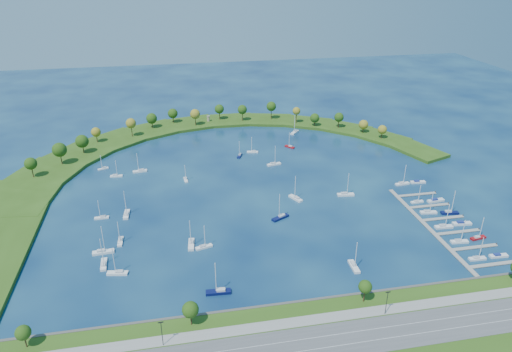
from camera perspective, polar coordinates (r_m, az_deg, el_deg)
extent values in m
plane|color=#081C47|center=(267.81, -0.85, -1.31)|extent=(700.00, 700.00, 0.00)
cube|color=#2E4E14|center=(168.64, 7.07, -19.94)|extent=(420.00, 42.00, 1.60)
cube|color=#474442|center=(183.53, 5.01, -15.29)|extent=(420.00, 1.20, 1.80)
cube|color=#515154|center=(168.04, 7.09, -19.73)|extent=(420.00, 16.00, 0.12)
cube|color=gray|center=(175.54, 5.97, -17.27)|extent=(420.00, 5.00, 0.12)
cube|color=silver|center=(166.33, 7.36, -20.31)|extent=(420.00, 0.15, 0.02)
cube|color=silver|center=(169.66, 6.83, -19.14)|extent=(420.00, 0.15, 0.02)
cylinder|color=#382314|center=(181.43, -26.45, -17.69)|extent=(0.56, 0.56, 4.90)
sphere|color=#204411|center=(179.21, -26.67, -16.86)|extent=(5.20, 5.20, 5.20)
cylinder|color=#382314|center=(173.23, -7.97, -16.96)|extent=(0.56, 0.56, 5.25)
sphere|color=#204411|center=(170.69, -8.05, -16.00)|extent=(6.00, 6.00, 6.00)
cylinder|color=#382314|center=(185.42, 13.13, -14.07)|extent=(0.56, 0.56, 5.60)
sphere|color=#204411|center=(183.05, 13.25, -13.14)|extent=(5.20, 5.20, 5.20)
cylinder|color=black|center=(165.95, -11.46, -18.46)|extent=(0.24, 0.24, 10.00)
cylinder|color=black|center=(180.47, 15.72, -14.79)|extent=(0.24, 0.24, 10.00)
cube|color=#2E4E14|center=(284.23, -27.22, -2.46)|extent=(43.73, 48.72, 2.00)
cube|color=#2E4E14|center=(308.03, -24.50, 0.17)|extent=(50.23, 54.30, 2.00)
cube|color=#2E4E14|center=(329.09, -21.09, 2.35)|extent=(54.07, 56.09, 2.00)
cube|color=#2E4E14|center=(346.80, -17.18, 4.09)|extent=(55.20, 54.07, 2.00)
cube|color=#2E4E14|center=(360.69, -12.91, 5.40)|extent=(53.65, 48.47, 2.00)
cube|color=#2E4E14|center=(370.42, -8.40, 6.31)|extent=(49.62, 39.75, 2.00)
cube|color=#2E4E14|center=(375.77, -3.74, 6.81)|extent=(44.32, 29.96, 2.00)
cube|color=#2E4E14|center=(376.61, 0.99, 6.90)|extent=(49.49, 38.05, 2.00)
cube|color=#2E4E14|center=(372.94, 5.68, 6.59)|extent=(51.13, 44.12, 2.00)
cube|color=#2E4E14|center=(364.82, 10.27, 5.87)|extent=(49.19, 47.96, 2.00)
cube|color=#2E4E14|center=(352.46, 14.65, 4.74)|extent=(43.90, 49.49, 2.00)
cube|color=#2E4E14|center=(336.13, 18.73, 3.19)|extent=(35.67, 48.74, 2.00)
cylinder|color=#382314|center=(303.32, -25.75, 0.51)|extent=(0.56, 0.56, 7.25)
sphere|color=#204411|center=(301.44, -25.93, 1.38)|extent=(7.24, 7.24, 7.24)
cylinder|color=#382314|center=(314.66, -22.80, 2.01)|extent=(0.56, 0.56, 8.04)
sphere|color=#204411|center=(312.60, -22.98, 2.99)|extent=(8.93, 8.93, 8.93)
cylinder|color=#382314|center=(328.07, -20.44, 3.20)|extent=(0.56, 0.56, 6.58)
sphere|color=#204411|center=(326.35, -20.57, 4.01)|extent=(8.59, 8.59, 8.59)
cylinder|color=#382314|center=(344.62, -18.95, 4.43)|extent=(0.56, 0.56, 6.14)
sphere|color=olive|center=(343.18, -19.05, 5.12)|extent=(6.69, 6.69, 6.69)
cylinder|color=#382314|center=(348.34, -15.00, 5.38)|extent=(0.56, 0.56, 8.51)
sphere|color=olive|center=(346.51, -15.10, 6.27)|extent=(7.30, 7.30, 7.30)
cylinder|color=#382314|center=(363.34, -12.63, 6.23)|extent=(0.56, 0.56, 5.80)
sphere|color=#204411|center=(361.94, -12.69, 6.91)|extent=(8.08, 8.08, 8.08)
cylinder|color=#382314|center=(371.90, -10.13, 6.91)|extent=(0.56, 0.56, 5.93)
sphere|color=#204411|center=(370.54, -10.18, 7.56)|extent=(7.66, 7.66, 7.66)
cylinder|color=#382314|center=(363.11, -7.44, 6.76)|extent=(0.56, 0.56, 7.41)
sphere|color=olive|center=(361.50, -7.49, 7.55)|extent=(7.61, 7.61, 7.61)
cylinder|color=#382314|center=(374.54, -4.50, 7.46)|extent=(0.56, 0.56, 7.15)
sphere|color=#204411|center=(373.02, -4.52, 8.19)|extent=(7.38, 7.38, 7.38)
cylinder|color=#382314|center=(370.42, -1.68, 7.37)|extent=(0.56, 0.56, 7.75)
sphere|color=#204411|center=(368.81, -1.69, 8.16)|extent=(7.33, 7.33, 7.33)
cylinder|color=#382314|center=(374.41, 1.88, 7.66)|extent=(0.56, 0.56, 8.95)
sphere|color=#204411|center=(372.63, 1.89, 8.54)|extent=(7.65, 7.65, 7.65)
cylinder|color=#382314|center=(366.45, 4.95, 7.14)|extent=(0.56, 0.56, 8.48)
sphere|color=olive|center=(364.80, 4.98, 7.96)|extent=(6.06, 6.06, 6.06)
cylinder|color=#382314|center=(361.68, 7.19, 6.49)|extent=(0.56, 0.56, 4.92)
sphere|color=#204411|center=(360.45, 7.22, 7.08)|extent=(7.16, 7.16, 7.16)
cylinder|color=#382314|center=(360.43, 10.09, 6.39)|extent=(0.56, 0.56, 6.81)
sphere|color=#204411|center=(358.92, 10.15, 7.11)|extent=(7.11, 7.11, 7.11)
cylinder|color=#382314|center=(353.95, 12.99, 5.60)|extent=(0.56, 0.56, 4.78)
sphere|color=olive|center=(352.73, 13.05, 6.17)|extent=(6.94, 6.94, 6.94)
cylinder|color=#382314|center=(345.31, 15.16, 4.90)|extent=(0.56, 0.56, 5.31)
sphere|color=olive|center=(344.01, 15.24, 5.52)|extent=(6.47, 6.47, 6.47)
cylinder|color=gray|center=(371.49, -5.86, 7.00)|extent=(2.20, 2.20, 4.12)
cylinder|color=gray|center=(370.81, -5.88, 7.33)|extent=(2.60, 2.60, 0.30)
cube|color=gray|center=(243.20, 20.36, -5.93)|extent=(2.20, 82.00, 0.40)
cube|color=gray|center=(227.46, 27.14, -9.62)|extent=(22.00, 2.00, 0.40)
cube|color=gray|center=(235.91, 25.29, -7.91)|extent=(22.00, 2.00, 0.40)
cylinder|color=#382314|center=(242.03, 27.42, -7.44)|extent=(0.36, 0.36, 1.60)
cube|color=gray|center=(244.78, 23.58, -6.31)|extent=(22.00, 2.00, 0.40)
cylinder|color=#382314|center=(250.69, 25.67, -5.91)|extent=(0.36, 0.36, 1.60)
cube|color=gray|center=(254.03, 22.00, -4.82)|extent=(22.00, 2.00, 0.40)
cylinder|color=#382314|center=(259.73, 24.05, -4.47)|extent=(0.36, 0.36, 1.60)
cube|color=gray|center=(263.62, 20.54, -3.44)|extent=(22.00, 2.00, 0.40)
cylinder|color=#382314|center=(269.11, 22.54, -3.13)|extent=(0.36, 0.36, 1.60)
cube|color=gray|center=(273.50, 19.18, -2.15)|extent=(22.00, 2.00, 0.40)
cylinder|color=#382314|center=(278.80, 21.14, -1.88)|extent=(0.36, 0.36, 1.60)
cube|color=white|center=(217.25, -7.95, -8.33)|extent=(3.51, 9.58, 1.12)
cube|color=#BABABE|center=(217.51, -7.95, -7.98)|extent=(2.14, 3.44, 0.79)
cylinder|color=silver|center=(212.90, -8.06, -6.89)|extent=(0.32, 0.32, 12.65)
cube|color=white|center=(314.39, -0.43, 2.97)|extent=(7.84, 3.65, 0.91)
cube|color=#BABABE|center=(314.08, -0.29, 3.10)|extent=(2.90, 2.00, 0.64)
cylinder|color=silver|center=(312.33, -0.54, 3.91)|extent=(0.32, 0.32, 10.21)
cube|color=maroon|center=(323.95, 4.16, 3.59)|extent=(6.35, 6.97, 0.89)
cube|color=#BABABE|center=(323.29, 4.27, 3.69)|extent=(2.78, 2.91, 0.62)
cylinder|color=silver|center=(322.30, 4.10, 4.51)|extent=(0.32, 0.32, 9.97)
cube|color=white|center=(291.94, -16.75, 0.00)|extent=(7.50, 2.72, 0.88)
cube|color=#BABABE|center=(291.78, -16.91, 0.12)|extent=(2.69, 1.67, 0.62)
cylinder|color=silver|center=(289.65, -16.77, 0.97)|extent=(0.32, 0.32, 9.92)
cube|color=white|center=(206.22, -16.63, -11.35)|extent=(8.96, 3.97, 1.04)
cube|color=#BABABE|center=(205.47, -16.43, -11.17)|extent=(3.29, 2.22, 0.73)
cylinder|color=silver|center=(202.79, -17.05, -9.89)|extent=(0.32, 0.32, 11.69)
cube|color=white|center=(214.96, -6.40, -8.66)|extent=(8.17, 4.29, 0.94)
cube|color=#BABABE|center=(214.30, -6.61, -8.53)|extent=(3.07, 2.24, 0.66)
cylinder|color=silver|center=(211.97, -6.32, -7.32)|extent=(0.32, 0.32, 10.62)
cube|color=#0A1042|center=(188.93, -4.64, -14.00)|extent=(10.07, 3.40, 1.19)
cube|color=#BABABE|center=(188.32, -4.34, -13.75)|extent=(3.58, 2.16, 0.83)
cylinder|color=silver|center=(184.40, -4.97, -12.27)|extent=(0.32, 0.32, 13.38)
cube|color=#0A1042|center=(308.38, -2.02, 2.49)|extent=(4.70, 7.75, 0.90)
cube|color=#BABABE|center=(308.76, -1.99, 2.68)|extent=(2.33, 2.98, 0.63)
cylinder|color=silver|center=(305.74, -2.06, 3.40)|extent=(0.32, 0.32, 10.13)
cube|color=white|center=(277.98, -8.62, -0.47)|extent=(2.37, 6.99, 0.83)
cube|color=#BABABE|center=(278.30, -8.64, -0.28)|extent=(1.50, 2.49, 0.58)
cylinder|color=silver|center=(275.35, -8.67, 0.43)|extent=(0.32, 0.32, 9.28)
cube|color=white|center=(221.02, -18.22, -8.86)|extent=(9.64, 3.31, 1.14)
cube|color=#BABABE|center=(220.59, -18.50, -8.67)|extent=(3.44, 2.08, 0.80)
cylinder|color=silver|center=(217.26, -18.27, -7.31)|extent=(0.32, 0.32, 12.80)
cube|color=white|center=(262.47, 10.94, -2.26)|extent=(9.59, 3.73, 1.12)
cube|color=#BABABE|center=(261.81, 10.76, -2.08)|extent=(3.47, 2.21, 0.78)
cylinder|color=silver|center=(259.60, 11.22, -0.91)|extent=(0.32, 0.32, 12.61)
cube|color=white|center=(351.34, 4.77, 5.36)|extent=(8.30, 9.12, 1.16)
cube|color=#BABABE|center=(351.83, 4.84, 5.56)|extent=(3.63, 3.80, 0.81)
cylinder|color=silver|center=(348.32, 4.76, 6.42)|extent=(0.32, 0.32, 13.03)
cube|color=white|center=(295.43, 2.22, 1.45)|extent=(9.28, 4.34, 1.07)
cube|color=#BABABE|center=(294.71, 2.07, 1.58)|extent=(3.43, 2.38, 0.75)
cylinder|color=silver|center=(293.11, 2.37, 2.64)|extent=(0.32, 0.32, 12.09)
cube|color=white|center=(304.61, -18.25, 0.85)|extent=(6.70, 4.08, 0.78)
cube|color=#BABABE|center=(304.48, -18.15, 0.99)|extent=(2.58, 2.02, 0.54)
cylinder|color=silver|center=(302.66, -18.46, 1.65)|extent=(0.32, 0.32, 8.76)
cube|color=white|center=(226.29, -16.30, -7.74)|extent=(2.43, 7.90, 0.94)
cube|color=#BABABE|center=(226.52, -16.30, -7.46)|extent=(1.62, 2.79, 0.66)
cylinder|color=silver|center=(222.76, -16.49, -6.58)|extent=(0.32, 0.32, 10.58)
cube|color=white|center=(247.61, -15.59, -4.56)|extent=(3.08, 9.39, 1.11)
cube|color=#BABABE|center=(246.35, -15.64, -4.48)|extent=(1.99, 3.33, 0.78)
cylinder|color=silver|center=(245.04, -15.76, -3.10)|extent=(0.32, 0.32, 12.51)
cube|color=white|center=(254.72, 4.89, -2.75)|extent=(6.41, 9.42, 1.11)
cube|color=#BABABE|center=(253.68, 5.03, -2.64)|extent=(3.06, 3.70, 0.78)
cylinder|color=silver|center=(252.09, 4.83, -1.33)|extent=(0.32, 0.32, 12.46)
cube|color=white|center=(205.77, 11.93, -10.83)|extent=(2.75, 9.06, 1.08)
cube|color=#BABABE|center=(205.91, 11.86, -10.48)|extent=(1.84, 3.19, 0.76)
cylinder|color=silver|center=(201.45, 12.17, -9.43)|extent=(0.32, 0.32, 12.14)
cube|color=#0A1042|center=(236.05, 3.00, -5.12)|extent=(9.78, 6.87, 1.16)
cube|color=#BABABE|center=(236.11, 3.18, -4.84)|extent=(3.86, 3.24, 0.81)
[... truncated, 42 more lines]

